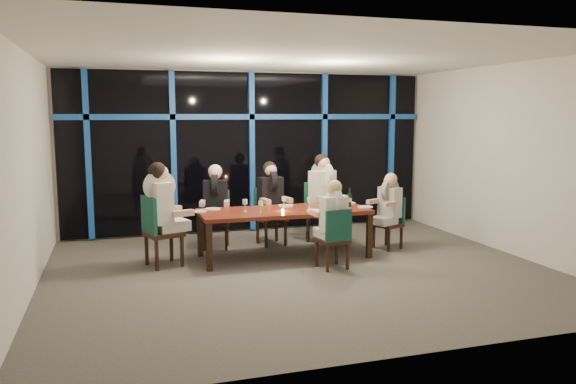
% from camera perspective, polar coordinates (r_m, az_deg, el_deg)
% --- Properties ---
extents(room, '(7.04, 7.00, 3.02)m').
position_cam_1_polar(room, '(7.76, 1.32, 6.56)').
color(room, '#5C5851').
rests_on(room, ground).
extents(window_wall, '(6.86, 0.43, 2.94)m').
position_cam_1_polar(window_wall, '(10.60, -3.69, 4.34)').
color(window_wall, black).
rests_on(window_wall, ground).
extents(dining_table, '(2.60, 1.00, 0.75)m').
position_cam_1_polar(dining_table, '(8.66, -0.39, -2.24)').
color(dining_table, maroon).
rests_on(dining_table, ground).
extents(chair_far_left, '(0.53, 0.53, 0.95)m').
position_cam_1_polar(chair_far_left, '(9.41, -7.31, -2.43)').
color(chair_far_left, '#311A10').
rests_on(chair_far_left, ground).
extents(chair_far_mid, '(0.51, 0.51, 0.97)m').
position_cam_1_polar(chair_far_mid, '(9.60, -1.92, -2.10)').
color(chair_far_mid, '#311A10').
rests_on(chair_far_mid, ground).
extents(chair_far_right, '(0.64, 0.64, 1.04)m').
position_cam_1_polar(chair_far_right, '(9.75, 3.27, -1.69)').
color(chair_far_right, '#311A10').
rests_on(chair_far_right, ground).
extents(chair_end_left, '(0.61, 0.61, 1.04)m').
position_cam_1_polar(chair_end_left, '(8.33, -13.12, -3.55)').
color(chair_end_left, '#311A10').
rests_on(chair_end_left, ground).
extents(chair_end_right, '(0.52, 0.52, 0.85)m').
position_cam_1_polar(chair_end_right, '(9.45, 10.41, -2.77)').
color(chair_end_right, '#311A10').
rests_on(chair_end_right, ground).
extents(chair_near_mid, '(0.45, 0.45, 0.88)m').
position_cam_1_polar(chair_near_mid, '(8.03, 4.79, -4.46)').
color(chair_near_mid, '#311A10').
rests_on(chair_near_mid, ground).
extents(diner_far_left, '(0.54, 0.64, 0.92)m').
position_cam_1_polar(diner_far_left, '(9.28, -7.39, -0.23)').
color(diner_far_left, black).
rests_on(diner_far_left, ground).
extents(diner_far_mid, '(0.52, 0.64, 0.94)m').
position_cam_1_polar(diner_far_mid, '(9.46, -1.72, 0.11)').
color(diner_far_mid, black).
rests_on(diner_far_mid, ground).
extents(diner_far_right, '(0.66, 0.72, 1.02)m').
position_cam_1_polar(diner_far_right, '(9.63, 3.67, 0.67)').
color(diner_far_right, silver).
rests_on(diner_far_right, ground).
extents(diner_end_left, '(0.71, 0.62, 1.02)m').
position_cam_1_polar(diner_end_left, '(8.29, -12.65, -0.70)').
color(diner_end_left, silver).
rests_on(diner_end_left, ground).
extents(diner_end_right, '(0.59, 0.53, 0.83)m').
position_cam_1_polar(diner_end_right, '(9.34, 10.18, -0.76)').
color(diner_end_right, black).
rests_on(diner_end_right, ground).
extents(diner_near_mid, '(0.46, 0.57, 0.86)m').
position_cam_1_polar(diner_near_mid, '(8.03, 4.56, -1.92)').
color(diner_near_mid, silver).
rests_on(diner_near_mid, ground).
extents(plate_far_left, '(0.24, 0.24, 0.01)m').
position_cam_1_polar(plate_far_left, '(8.74, -7.64, -1.71)').
color(plate_far_left, white).
rests_on(plate_far_left, dining_table).
extents(plate_far_mid, '(0.24, 0.24, 0.01)m').
position_cam_1_polar(plate_far_mid, '(8.98, -0.22, -1.38)').
color(plate_far_mid, white).
rests_on(plate_far_mid, dining_table).
extents(plate_far_right, '(0.24, 0.24, 0.01)m').
position_cam_1_polar(plate_far_right, '(9.28, 6.15, -1.12)').
color(plate_far_right, white).
rests_on(plate_far_right, dining_table).
extents(plate_end_left, '(0.24, 0.24, 0.01)m').
position_cam_1_polar(plate_end_left, '(8.56, -9.01, -1.94)').
color(plate_end_left, white).
rests_on(plate_end_left, dining_table).
extents(plate_end_right, '(0.24, 0.24, 0.01)m').
position_cam_1_polar(plate_end_right, '(8.93, 7.84, -1.51)').
color(plate_end_right, white).
rests_on(plate_end_right, dining_table).
extents(plate_near_mid, '(0.24, 0.24, 0.01)m').
position_cam_1_polar(plate_near_mid, '(8.53, 2.74, -1.88)').
color(plate_near_mid, white).
rests_on(plate_near_mid, dining_table).
extents(wine_bottle, '(0.07, 0.07, 0.30)m').
position_cam_1_polar(wine_bottle, '(8.96, 6.27, -0.75)').
color(wine_bottle, black).
rests_on(wine_bottle, dining_table).
extents(water_pitcher, '(0.13, 0.11, 0.21)m').
position_cam_1_polar(water_pitcher, '(8.67, 4.68, -1.09)').
color(water_pitcher, silver).
rests_on(water_pitcher, dining_table).
extents(tea_light, '(0.04, 0.04, 0.03)m').
position_cam_1_polar(tea_light, '(8.51, -0.54, -1.86)').
color(tea_light, '#FFA74C').
rests_on(tea_light, dining_table).
extents(wine_glass_a, '(0.06, 0.06, 0.17)m').
position_cam_1_polar(wine_glass_a, '(8.43, -2.81, -1.21)').
color(wine_glass_a, silver).
rests_on(wine_glass_a, dining_table).
extents(wine_glass_b, '(0.07, 0.07, 0.17)m').
position_cam_1_polar(wine_glass_b, '(8.85, -0.42, -0.74)').
color(wine_glass_b, silver).
rests_on(wine_glass_b, dining_table).
extents(wine_glass_c, '(0.07, 0.07, 0.17)m').
position_cam_1_polar(wine_glass_c, '(8.73, 2.20, -0.88)').
color(wine_glass_c, silver).
rests_on(wine_glass_c, dining_table).
extents(wine_glass_d, '(0.07, 0.07, 0.19)m').
position_cam_1_polar(wine_glass_d, '(8.48, -4.40, -1.09)').
color(wine_glass_d, silver).
rests_on(wine_glass_d, dining_table).
extents(wine_glass_e, '(0.07, 0.07, 0.17)m').
position_cam_1_polar(wine_glass_e, '(8.97, 4.56, -0.67)').
color(wine_glass_e, white).
rests_on(wine_glass_e, dining_table).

